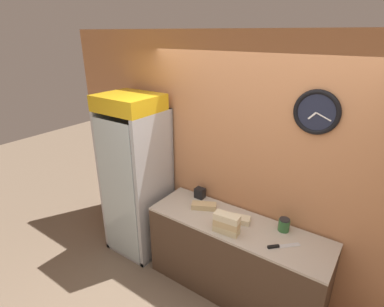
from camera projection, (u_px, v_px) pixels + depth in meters
The scene contains 11 objects.
wall_back at pixel (255, 168), 3.10m from camera, with size 5.20×0.10×2.70m.
prep_counter at pixel (235, 258), 3.19m from camera, with size 1.88×0.58×0.86m.
beverage_cooler at pixel (139, 169), 3.68m from camera, with size 0.67×0.65×2.03m.
sandwich_stack_bottom at pixel (226, 229), 2.89m from camera, with size 0.26×0.12×0.07m.
sandwich_stack_middle at pixel (227, 223), 2.87m from camera, with size 0.26×0.13×0.07m.
sandwich_stack_top at pixel (227, 217), 2.84m from camera, with size 0.26×0.13×0.07m.
sandwich_flat_left at pixel (238, 219), 3.06m from camera, with size 0.27×0.18×0.06m.
sandwich_flat_right at pixel (204, 206), 3.29m from camera, with size 0.29×0.22×0.06m.
chefs_knife at pixel (279, 246), 2.71m from camera, with size 0.24×0.25×0.02m.
condiment_jar at pixel (284, 225), 2.91m from camera, with size 0.11×0.11×0.13m.
napkin_dispenser at pixel (200, 193), 3.49m from camera, with size 0.11×0.09×0.12m.
Camera 1 is at (1.09, -1.49, 2.67)m, focal length 28.00 mm.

